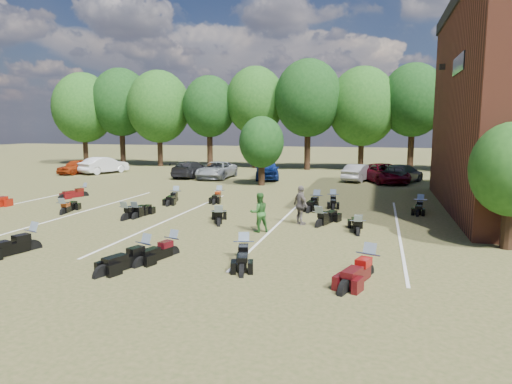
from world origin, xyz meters
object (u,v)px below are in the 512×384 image
(car_0, at_px, (76,167))
(motorcycle_14, at_px, (84,196))
(car_4, at_px, (267,170))
(person_green, at_px, (259,212))
(person_grey, at_px, (301,205))
(motorcycle_3, at_px, (145,262))

(car_0, bearing_deg, motorcycle_14, -47.10)
(car_4, bearing_deg, car_0, 167.87)
(motorcycle_14, bearing_deg, car_4, 73.85)
(person_green, bearing_deg, person_grey, -161.04)
(person_green, distance_m, motorcycle_3, 5.56)
(person_grey, height_order, motorcycle_3, person_grey)
(person_grey, xyz_separation_m, motorcycle_14, (-14.07, 4.62, -0.85))
(person_green, height_order, motorcycle_3, person_green)
(motorcycle_3, bearing_deg, person_grey, 79.08)
(person_grey, height_order, motorcycle_14, person_grey)
(person_green, bearing_deg, car_4, -110.70)
(person_grey, distance_m, motorcycle_14, 14.83)
(car_0, bearing_deg, person_grey, -29.97)
(car_4, distance_m, person_green, 18.64)
(car_0, height_order, motorcycle_14, car_0)
(person_green, relative_size, motorcycle_3, 0.72)
(person_grey, bearing_deg, motorcycle_3, 110.46)
(motorcycle_3, height_order, motorcycle_14, motorcycle_3)
(motorcycle_3, bearing_deg, car_0, 148.40)
(person_grey, distance_m, motorcycle_3, 7.77)
(car_4, xyz_separation_m, person_green, (4.11, -18.18, 0.02))
(person_green, xyz_separation_m, person_grey, (1.38, 1.79, 0.06))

